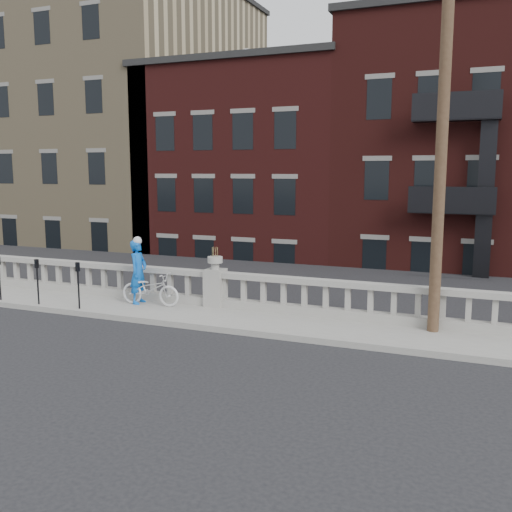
# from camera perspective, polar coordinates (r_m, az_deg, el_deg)

# --- Properties ---
(ground) EXTENTS (120.00, 120.00, 0.00)m
(ground) POSITION_cam_1_polar(r_m,az_deg,el_deg) (13.69, -11.45, -9.12)
(ground) COLOR black
(ground) RESTS_ON ground
(sidewalk) EXTENTS (32.00, 2.20, 0.15)m
(sidewalk) POSITION_cam_1_polar(r_m,az_deg,el_deg) (16.15, -5.55, -5.97)
(sidewalk) COLOR gray
(sidewalk) RESTS_ON ground
(balustrade) EXTENTS (28.00, 0.34, 1.03)m
(balustrade) POSITION_cam_1_polar(r_m,az_deg,el_deg) (16.84, -4.08, -3.37)
(balustrade) COLOR gray
(balustrade) RESTS_ON sidewalk
(planter_pedestal) EXTENTS (0.55, 0.55, 1.76)m
(planter_pedestal) POSITION_cam_1_polar(r_m,az_deg,el_deg) (16.81, -4.09, -2.73)
(planter_pedestal) COLOR gray
(planter_pedestal) RESTS_ON sidewalk
(lower_level) EXTENTS (80.00, 44.00, 20.80)m
(lower_level) POSITION_cam_1_polar(r_m,az_deg,el_deg) (34.57, 10.91, 5.97)
(lower_level) COLOR #605E59
(lower_level) RESTS_ON ground
(utility_pole) EXTENTS (1.60, 0.28, 10.00)m
(utility_pole) POSITION_cam_1_polar(r_m,az_deg,el_deg) (14.51, 18.17, 12.57)
(utility_pole) COLOR #422D1E
(utility_pole) RESTS_ON sidewalk
(parking_meter_c) EXTENTS (0.10, 0.09, 1.36)m
(parking_meter_c) POSITION_cam_1_polar(r_m,az_deg,el_deg) (18.15, -21.03, -1.91)
(parking_meter_c) COLOR black
(parking_meter_c) RESTS_ON sidewalk
(parking_meter_d) EXTENTS (0.10, 0.09, 1.36)m
(parking_meter_d) POSITION_cam_1_polar(r_m,az_deg,el_deg) (17.17, -17.36, -2.30)
(parking_meter_d) COLOR black
(parking_meter_d) RESTS_ON sidewalk
(bicycle) EXTENTS (1.89, 0.75, 0.98)m
(bicycle) POSITION_cam_1_polar(r_m,az_deg,el_deg) (17.20, -10.51, -3.25)
(bicycle) COLOR silver
(bicycle) RESTS_ON sidewalk
(cyclist) EXTENTS (0.50, 0.73, 1.91)m
(cyclist) POSITION_cam_1_polar(r_m,az_deg,el_deg) (17.42, -11.68, -1.56)
(cyclist) COLOR blue
(cyclist) RESTS_ON sidewalk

